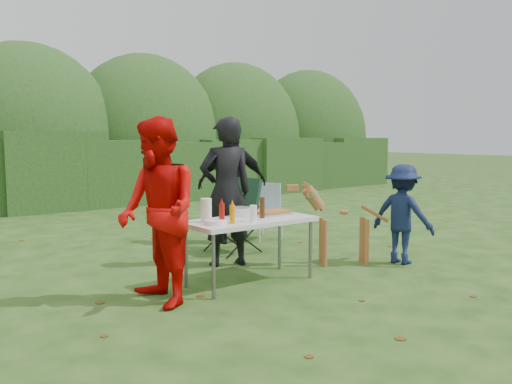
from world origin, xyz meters
TOP-DOWN VIEW (x-y plane):
  - ground at (0.00, 0.00)m, footprint 80.00×80.00m
  - hedge_row at (0.00, 8.00)m, footprint 22.00×1.40m
  - shrub_backdrop at (0.00, 9.60)m, footprint 20.00×2.60m
  - folding_table at (-0.13, 0.22)m, footprint 1.50×0.70m
  - person_cook at (0.14, 1.08)m, footprint 0.80×0.63m
  - person_red_jacket at (-1.33, 0.12)m, footprint 0.77×0.95m
  - person_black_puffy at (1.06, 2.25)m, footprint 1.18×0.77m
  - child at (2.03, -0.25)m, footprint 0.65×0.93m
  - dog at (1.38, 0.18)m, footprint 1.17×0.94m
  - camping_chair at (0.65, 1.67)m, footprint 0.72×0.72m
  - lawn_chair at (1.62, 2.22)m, footprint 0.71×0.71m
  - food_tray at (0.26, 0.31)m, footprint 0.45×0.30m
  - focaccia_bread at (0.26, 0.31)m, footprint 0.40×0.26m
  - mustard_bottle at (-0.48, 0.07)m, footprint 0.06×0.06m
  - ketchup_bottle at (-0.58, 0.12)m, footprint 0.06×0.06m
  - beer_bottle at (0.01, 0.17)m, footprint 0.06×0.06m
  - paper_towel_roll at (-0.65, 0.32)m, footprint 0.12×0.12m
  - cup_stack at (-0.22, 0.04)m, footprint 0.08×0.08m
  - pasta_bowl at (-0.08, 0.47)m, footprint 0.26×0.26m
  - plate_stack at (-0.65, 0.13)m, footprint 0.24×0.24m

SIDE VIEW (x-z plane):
  - ground at x=0.00m, z-range 0.00..0.00m
  - lawn_chair at x=1.62m, z-range 0.00..0.91m
  - dog at x=1.38m, z-range 0.00..1.04m
  - camping_chair at x=0.65m, z-range 0.00..1.08m
  - child at x=2.03m, z-range 0.00..1.31m
  - folding_table at x=-0.13m, z-range 0.32..1.06m
  - food_tray at x=0.26m, z-range 0.74..0.76m
  - plate_stack at x=-0.65m, z-range 0.74..0.79m
  - focaccia_bread at x=0.26m, z-range 0.76..0.80m
  - pasta_bowl at x=-0.08m, z-range 0.74..0.84m
  - cup_stack at x=-0.22m, z-range 0.74..0.92m
  - mustard_bottle at x=-0.48m, z-range 0.74..0.94m
  - hedge_row at x=0.00m, z-range 0.00..1.70m
  - ketchup_bottle at x=-0.58m, z-range 0.74..0.96m
  - beer_bottle at x=0.01m, z-range 0.74..0.98m
  - paper_towel_roll at x=-0.65m, z-range 0.74..1.00m
  - person_black_puffy at x=1.06m, z-range 0.00..1.87m
  - person_red_jacket at x=-1.33m, z-range 0.00..1.87m
  - person_cook at x=0.14m, z-range 0.00..1.92m
  - shrub_backdrop at x=0.00m, z-range 0.00..3.20m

